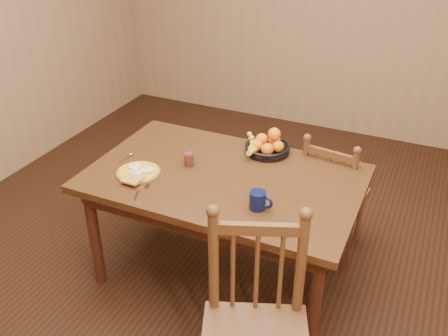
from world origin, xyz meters
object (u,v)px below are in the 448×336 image
at_px(chair_far, 332,195).
at_px(breakfast_plate, 138,172).
at_px(chair_near, 255,333).
at_px(dining_table, 224,187).
at_px(fruit_bowl, 267,146).
at_px(coffee_mug, 258,200).

distance_m(chair_far, breakfast_plate, 1.31).
bearing_deg(chair_near, dining_table, 101.24).
bearing_deg(chair_near, chair_far, 68.04).
distance_m(chair_near, fruit_bowl, 1.31).
xyz_separation_m(chair_far, coffee_mug, (-0.24, -0.80, 0.38)).
bearing_deg(coffee_mug, fruit_bowl, 106.38).
distance_m(coffee_mug, fruit_bowl, 0.64).
height_order(dining_table, fruit_bowl, fruit_bowl).
xyz_separation_m(coffee_mug, fruit_bowl, (-0.18, 0.62, -0.00)).
bearing_deg(dining_table, chair_near, -57.28).
relative_size(chair_far, breakfast_plate, 3.01).
bearing_deg(chair_far, breakfast_plate, 44.36).
xyz_separation_m(breakfast_plate, fruit_bowl, (0.60, 0.58, 0.03)).
bearing_deg(coffee_mug, dining_table, 142.44).
height_order(coffee_mug, fruit_bowl, fruit_bowl).
distance_m(chair_near, breakfast_plate, 1.21).
height_order(chair_near, breakfast_plate, chair_near).
distance_m(breakfast_plate, fruit_bowl, 0.83).
relative_size(dining_table, coffee_mug, 11.96).
bearing_deg(breakfast_plate, chair_far, 36.86).
xyz_separation_m(chair_near, breakfast_plate, (-1.00, 0.63, 0.25)).
distance_m(chair_far, fruit_bowl, 0.59).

